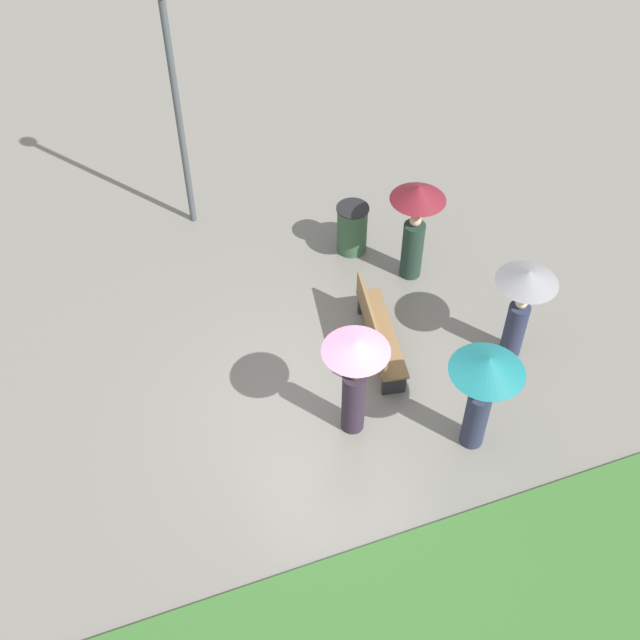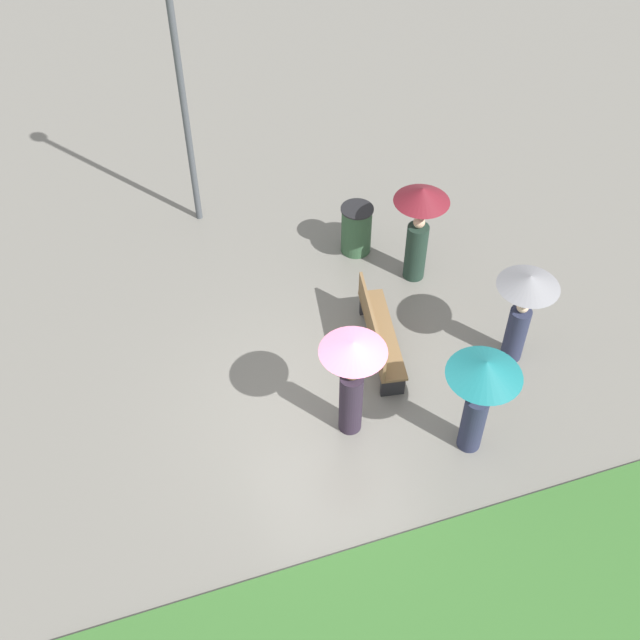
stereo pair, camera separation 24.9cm
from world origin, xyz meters
The scene contains 8 objects.
ground_plane centered at (0.00, 0.00, 0.00)m, with size 90.00×90.00×0.00m, color slate.
park_bench centered at (1.00, -1.14, 0.48)m, with size 2.03×0.75×0.90m.
lamp_post centered at (5.34, 0.89, 3.00)m, with size 0.32×0.32×4.72m.
trash_bin centered at (3.51, -1.68, 0.49)m, with size 0.60×0.60×0.97m.
crowd_person_pink centered at (-0.27, -0.22, 1.26)m, with size 0.96×0.96×1.91m.
crowd_person_teal centered at (-1.13, -1.79, 1.37)m, with size 1.06×1.06×1.88m.
crowd_person_grey centered at (0.24, -3.20, 1.23)m, with size 0.96×0.96×1.80m.
crowd_person_maroon centered at (2.52, -2.43, 1.31)m, with size 0.95×0.95×1.95m.
Camera 1 is at (-6.91, 2.70, 9.97)m, focal length 45.00 mm.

